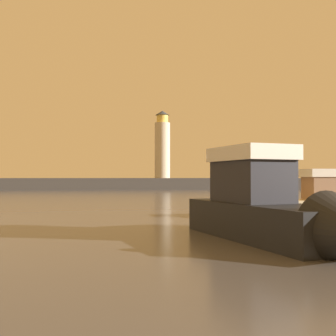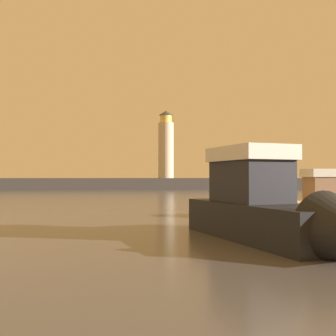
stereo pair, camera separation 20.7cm
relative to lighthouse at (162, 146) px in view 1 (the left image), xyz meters
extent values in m
plane|color=#4C4742|center=(-4.64, -32.76, -7.13)|extent=(220.00, 220.00, 0.00)
cube|color=#423F3D|center=(-4.64, 0.00, -6.20)|extent=(84.57, 6.68, 1.86)
cylinder|color=beige|center=(0.00, 0.00, -0.71)|extent=(2.52, 2.52, 9.13)
cylinder|color=#F2CC59|center=(0.00, 0.00, 4.49)|extent=(1.89, 1.89, 1.28)
cone|color=#33383D|center=(0.00, 0.00, 5.50)|extent=(2.27, 2.27, 0.73)
cube|color=black|center=(-2.70, -54.37, -6.55)|extent=(3.70, 6.99, 1.18)
cube|color=#232328|center=(-2.84, -53.78, -5.26)|extent=(2.35, 3.03, 1.39)
cube|color=silver|center=(-2.84, -53.78, -4.33)|extent=(2.58, 3.33, 0.49)
cube|color=beige|center=(2.32, -47.99, -6.69)|extent=(5.70, 2.16, 0.90)
cone|color=beige|center=(-0.91, -48.22, -6.64)|extent=(1.70, 1.80, 1.69)
cube|color=#8C6647|center=(3.04, -47.94, -5.67)|extent=(2.29, 1.37, 1.13)
cube|color=silver|center=(3.04, -47.94, -4.91)|extent=(2.52, 1.50, 0.40)
camera|label=1|loc=(-7.34, -67.21, -5.11)|focal=43.89mm
camera|label=2|loc=(-7.13, -67.23, -5.11)|focal=43.89mm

